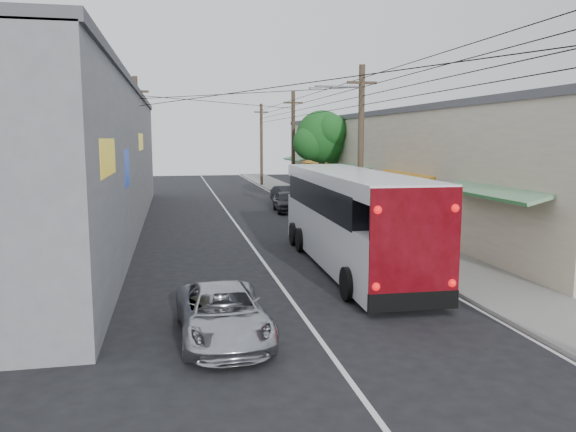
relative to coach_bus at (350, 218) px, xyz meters
name	(u,v)px	position (x,y,z in m)	size (l,w,h in m)	color
ground	(325,347)	(-3.00, -7.68, -1.82)	(120.00, 120.00, 0.00)	black
sidewalk	(342,217)	(3.50, 12.32, -1.76)	(3.00, 80.00, 0.12)	slate
building_right	(401,163)	(7.99, 14.32, 1.34)	(7.09, 40.00, 6.25)	beige
building_left	(67,159)	(-11.50, 10.32, 1.84)	(7.20, 36.00, 7.25)	gray
utility_poles	(286,148)	(0.12, 12.65, 2.31)	(11.80, 45.28, 8.00)	#473828
street_tree	(323,138)	(3.87, 18.34, 2.86)	(4.40, 4.00, 6.60)	#3F2B19
coach_bus	(350,218)	(0.00, 0.00, 0.00)	(3.08, 12.24, 3.51)	white
jeepney	(223,314)	(-5.23, -6.68, -1.21)	(2.02, 4.38, 1.22)	#B3B3BA
parked_suv	(347,222)	(1.60, 5.32, -1.01)	(2.27, 5.58, 1.62)	#9899A0
parked_car_mid	(287,201)	(0.80, 15.57, -1.15)	(1.58, 3.94, 1.34)	black
parked_car_far	(287,195)	(1.60, 19.49, -1.16)	(1.39, 4.00, 1.32)	black
pedestrian_near	(362,214)	(2.83, 6.79, -0.83)	(0.63, 0.42, 1.74)	pink
pedestrian_far	(384,213)	(4.37, 7.85, -0.97)	(0.70, 0.55, 1.44)	#90ADD2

